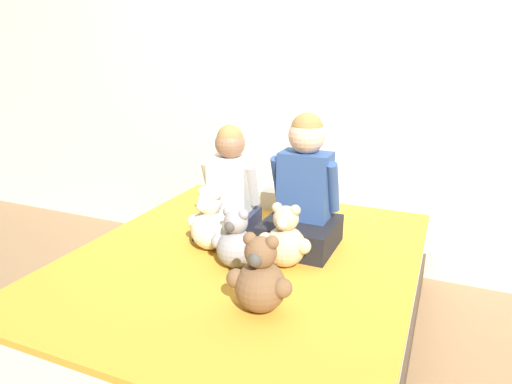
# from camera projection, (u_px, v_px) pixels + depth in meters

# --- Properties ---
(ground_plane) EXTENTS (14.00, 14.00, 0.00)m
(ground_plane) POSITION_uv_depth(u_px,v_px,m) (244.00, 337.00, 2.38)
(ground_plane) COLOR #93704C
(wall_behind_bed) EXTENTS (8.00, 0.06, 2.50)m
(wall_behind_bed) POSITION_uv_depth(u_px,v_px,m) (313.00, 79.00, 2.94)
(wall_behind_bed) COLOR silver
(wall_behind_bed) RESTS_ON ground_plane
(bed) EXTENTS (1.63, 1.90, 0.47)m
(bed) POSITION_uv_depth(u_px,v_px,m) (244.00, 298.00, 2.31)
(bed) COLOR #473828
(bed) RESTS_ON ground_plane
(child_on_left) EXTENTS (0.31, 0.32, 0.59)m
(child_on_left) POSITION_uv_depth(u_px,v_px,m) (230.00, 189.00, 2.43)
(child_on_left) COLOR #282D47
(child_on_left) RESTS_ON bed
(child_on_right) EXTENTS (0.36, 0.37, 0.68)m
(child_on_right) POSITION_uv_depth(u_px,v_px,m) (303.00, 194.00, 2.28)
(child_on_right) COLOR black
(child_on_right) RESTS_ON bed
(teddy_bear_held_by_left_child) EXTENTS (0.26, 0.20, 0.32)m
(teddy_bear_held_by_left_child) POSITION_uv_depth(u_px,v_px,m) (210.00, 224.00, 2.27)
(teddy_bear_held_by_left_child) COLOR silver
(teddy_bear_held_by_left_child) RESTS_ON bed
(teddy_bear_held_by_right_child) EXTENTS (0.25, 0.19, 0.30)m
(teddy_bear_held_by_right_child) POSITION_uv_depth(u_px,v_px,m) (285.00, 240.00, 2.10)
(teddy_bear_held_by_right_child) COLOR #D1B78E
(teddy_bear_held_by_right_child) RESTS_ON bed
(teddy_bear_between_children) EXTENTS (0.24, 0.18, 0.29)m
(teddy_bear_between_children) POSITION_uv_depth(u_px,v_px,m) (236.00, 242.00, 2.09)
(teddy_bear_between_children) COLOR #939399
(teddy_bear_between_children) RESTS_ON bed
(teddy_bear_at_foot_of_bed) EXTENTS (0.27, 0.20, 0.32)m
(teddy_bear_at_foot_of_bed) POSITION_uv_depth(u_px,v_px,m) (260.00, 279.00, 1.74)
(teddy_bear_at_foot_of_bed) COLOR brown
(teddy_bear_at_foot_of_bed) RESTS_ON bed
(pillow_at_headboard) EXTENTS (0.46, 0.27, 0.11)m
(pillow_at_headboard) POSITION_uv_depth(u_px,v_px,m) (295.00, 197.00, 2.91)
(pillow_at_headboard) COLOR white
(pillow_at_headboard) RESTS_ON bed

